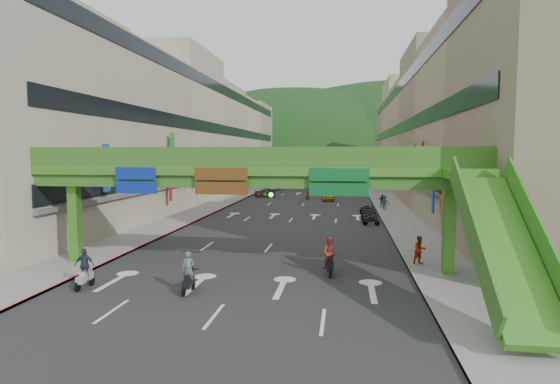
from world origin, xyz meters
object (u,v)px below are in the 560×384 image
(scooter_rider_mid, at_px, (330,256))
(car_silver, at_px, (275,187))
(pedestrian_red, at_px, (420,253))
(overpass_near, at_px, (266,181))
(scooter_rider_near, at_px, (188,274))
(car_yellow, at_px, (328,195))

(scooter_rider_mid, height_order, car_silver, scooter_rider_mid)
(scooter_rider_mid, distance_m, pedestrian_red, 5.94)
(overpass_near, relative_size, pedestrian_red, 16.75)
(scooter_rider_near, bearing_deg, car_silver, 94.56)
(car_silver, xyz_separation_m, car_yellow, (9.98, -16.52, 0.11))
(car_silver, height_order, pedestrian_red, pedestrian_red)
(pedestrian_red, bearing_deg, car_silver, 80.82)
(car_silver, bearing_deg, scooter_rider_mid, -69.50)
(overpass_near, height_order, car_silver, overpass_near)
(overpass_near, xyz_separation_m, car_yellow, (2.04, 40.29, -4.49))
(scooter_rider_near, xyz_separation_m, pedestrian_red, (11.92, 7.00, -0.11))
(car_yellow, bearing_deg, car_silver, 116.20)
(overpass_near, distance_m, car_silver, 57.54)
(overpass_near, height_order, scooter_rider_near, overpass_near)
(scooter_rider_near, height_order, car_yellow, scooter_rider_near)
(car_silver, distance_m, pedestrian_red, 56.74)
(scooter_rider_near, bearing_deg, car_yellow, 83.49)
(overpass_near, relative_size, scooter_rider_mid, 12.97)
(scooter_rider_near, relative_size, pedestrian_red, 1.21)
(scooter_rider_near, xyz_separation_m, car_yellow, (5.10, 44.67, -0.22))
(overpass_near, bearing_deg, scooter_rider_mid, -3.37)
(overpass_near, height_order, pedestrian_red, overpass_near)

